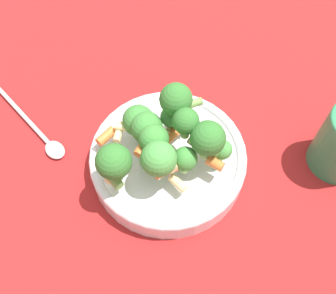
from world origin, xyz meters
TOP-DOWN VIEW (x-y plane):
  - ground_plane at (0.00, 0.00)m, footprint 3.00×3.00m
  - bowl at (0.00, 0.00)m, footprint 0.22×0.22m
  - pasta_salad at (-0.01, 0.01)m, footprint 0.18×0.18m
  - spoon at (0.00, 0.21)m, footprint 0.12×0.17m

SIDE VIEW (x-z plane):
  - ground_plane at x=0.00m, z-range 0.00..0.00m
  - spoon at x=0.00m, z-range 0.00..0.01m
  - bowl at x=0.00m, z-range 0.00..0.04m
  - pasta_salad at x=-0.01m, z-range 0.04..0.14m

